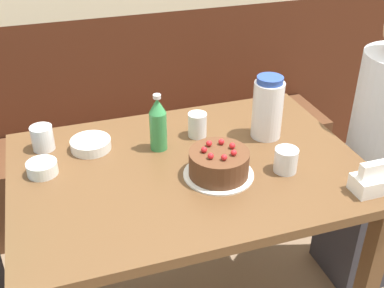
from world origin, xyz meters
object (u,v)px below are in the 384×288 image
(person_pale_blue_shirt, at_px, (383,158))
(bowl_rice_small, at_px, (91,144))
(bench_seat, at_px, (142,170))
(birthday_cake, at_px, (219,164))
(napkin_holder, at_px, (371,181))
(glass_water_tall, at_px, (197,125))
(glass_tumbler_short, at_px, (286,160))
(soju_bottle, at_px, (158,124))
(water_pitcher, at_px, (268,108))
(glass_shot_small, at_px, (42,138))
(bowl_soup_white, at_px, (42,168))

(person_pale_blue_shirt, bearing_deg, bowl_rice_small, -8.92)
(bench_seat, relative_size, bowl_rice_small, 14.39)
(bowl_rice_small, bearing_deg, birthday_cake, -38.37)
(napkin_holder, relative_size, glass_water_tall, 1.20)
(birthday_cake, relative_size, person_pale_blue_shirt, 0.18)
(bowl_rice_small, height_order, glass_tumbler_short, glass_tumbler_short)
(soju_bottle, xyz_separation_m, glass_tumbler_short, (0.36, -0.27, -0.06))
(napkin_holder, relative_size, person_pale_blue_shirt, 0.09)
(birthday_cake, distance_m, napkin_holder, 0.48)
(bowl_rice_small, relative_size, glass_water_tall, 1.57)
(birthday_cake, distance_m, water_pitcher, 0.33)
(napkin_holder, distance_m, glass_water_tall, 0.64)
(birthday_cake, xyz_separation_m, water_pitcher, (0.26, 0.19, 0.07))
(birthday_cake, xyz_separation_m, glass_shot_small, (-0.54, 0.35, 0.00))
(water_pitcher, xyz_separation_m, person_pale_blue_shirt, (0.51, -0.07, -0.28))
(bench_seat, xyz_separation_m, soju_bottle, (-0.06, -0.69, 0.66))
(napkin_holder, relative_size, bowl_rice_small, 0.76)
(bench_seat, bearing_deg, glass_shot_small, -129.03)
(bench_seat, xyz_separation_m, bowl_rice_small, (-0.30, -0.62, 0.57))
(napkin_holder, height_order, glass_water_tall, napkin_holder)
(bench_seat, relative_size, person_pale_blue_shirt, 1.63)
(birthday_cake, height_order, water_pitcher, water_pitcher)
(water_pitcher, distance_m, glass_shot_small, 0.82)
(soju_bottle, relative_size, bowl_soup_white, 2.10)
(bench_seat, xyz_separation_m, glass_tumbler_short, (0.30, -0.96, 0.60))
(soju_bottle, distance_m, glass_shot_small, 0.42)
(bench_seat, xyz_separation_m, glass_water_tall, (0.10, -0.65, 0.60))
(bowl_soup_white, xyz_separation_m, person_pale_blue_shirt, (1.32, -0.07, -0.18))
(water_pitcher, xyz_separation_m, bowl_soup_white, (-0.81, -0.00, -0.09))
(glass_tumbler_short, distance_m, glass_shot_small, 0.85)
(bowl_rice_small, bearing_deg, glass_tumbler_short, -29.79)
(soju_bottle, height_order, bowl_rice_small, soju_bottle)
(bench_seat, height_order, glass_water_tall, glass_water_tall)
(birthday_cake, distance_m, bowl_rice_small, 0.48)
(napkin_holder, relative_size, glass_shot_small, 1.23)
(birthday_cake, height_order, soju_bottle, soju_bottle)
(water_pitcher, xyz_separation_m, glass_water_tall, (-0.24, 0.08, -0.07))
(glass_water_tall, bearing_deg, person_pale_blue_shirt, -11.35)
(napkin_holder, bearing_deg, bench_seat, 113.37)
(water_pitcher, xyz_separation_m, soju_bottle, (-0.40, 0.04, -0.02))
(soju_bottle, distance_m, glass_water_tall, 0.17)
(birthday_cake, relative_size, glass_tumbler_short, 2.84)
(bench_seat, xyz_separation_m, birthday_cake, (0.08, -0.92, 0.60))
(bench_seat, distance_m, soju_bottle, 0.95)
(bench_seat, bearing_deg, person_pale_blue_shirt, -43.20)
(soju_bottle, distance_m, napkin_holder, 0.73)
(bench_seat, height_order, glass_shot_small, glass_shot_small)
(birthday_cake, bearing_deg, person_pale_blue_shirt, 8.64)
(bench_seat, distance_m, bowl_soup_white, 1.04)
(bench_seat, distance_m, glass_shot_small, 0.94)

